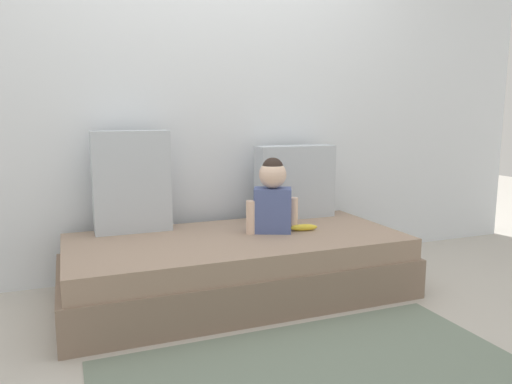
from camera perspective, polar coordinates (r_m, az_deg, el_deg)
ground_plane at (r=2.90m, az=-2.16°, el=-11.90°), size 12.00×12.00×0.00m
back_wall at (r=3.27m, az=-5.80°, el=13.52°), size 5.14×0.10×2.58m
couch at (r=2.84m, az=-2.18°, el=-8.66°), size 1.94×0.90×0.35m
throw_pillow_left at (r=2.95m, az=-14.38°, el=1.20°), size 0.44×0.16×0.60m
throw_pillow_right at (r=3.27m, az=4.58°, el=1.21°), size 0.53×0.16×0.48m
toddler at (r=2.85m, az=1.95°, el=-0.43°), size 0.33×0.22×0.44m
banana at (r=2.93m, az=5.60°, el=-4.16°), size 0.18×0.07×0.04m
floor_rug at (r=2.07m, az=7.77°, el=-21.02°), size 1.75×1.00×0.01m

